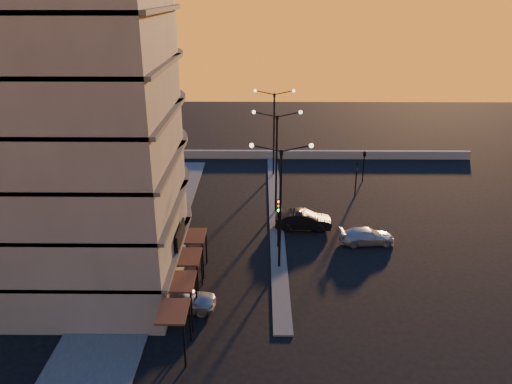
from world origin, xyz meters
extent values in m
plane|color=black|center=(0.00, 0.00, 0.00)|extent=(120.00, 120.00, 0.00)
cube|color=#454643|center=(-10.50, 4.00, 0.06)|extent=(5.00, 40.00, 0.12)
cube|color=#454643|center=(0.00, 10.00, 0.06)|extent=(1.20, 36.00, 0.12)
cube|color=gray|center=(2.00, 26.00, 0.50)|extent=(44.00, 0.50, 1.00)
cylinder|color=#69645D|center=(-14.00, 2.00, 12.50)|extent=(14.00, 14.00, 25.00)
cube|color=#69645D|center=(-14.00, -3.00, 12.50)|extent=(14.00, 10.00, 25.00)
cylinder|color=black|center=(-14.00, 2.00, 1.60)|extent=(14.16, 14.16, 2.40)
cube|color=black|center=(-6.80, -2.00, 3.60)|extent=(0.15, 3.20, 1.20)
cylinder|color=black|center=(0.00, 0.00, 4.50)|extent=(0.18, 0.18, 9.00)
cube|color=black|center=(0.00, 0.00, 8.90)|extent=(0.25, 0.25, 0.35)
sphere|color=#FFE5B2|center=(-2.00, 0.00, 9.35)|extent=(0.32, 0.32, 0.32)
sphere|color=#FFE5B2|center=(2.00, 0.00, 9.35)|extent=(0.32, 0.32, 0.32)
cylinder|color=black|center=(0.00, 10.00, 4.50)|extent=(0.18, 0.18, 9.00)
cube|color=black|center=(0.00, 10.00, 8.90)|extent=(0.25, 0.25, 0.35)
sphere|color=#FFE5B2|center=(-2.00, 10.00, 9.35)|extent=(0.32, 0.32, 0.32)
sphere|color=#FFE5B2|center=(2.00, 10.00, 9.35)|extent=(0.32, 0.32, 0.32)
cylinder|color=black|center=(0.00, 20.00, 4.50)|extent=(0.18, 0.18, 9.00)
cube|color=black|center=(0.00, 20.00, 8.90)|extent=(0.25, 0.25, 0.35)
sphere|color=#FFE5B2|center=(-2.00, 20.00, 9.35)|extent=(0.32, 0.32, 0.32)
sphere|color=#FFE5B2|center=(2.00, 20.00, 9.35)|extent=(0.32, 0.32, 0.32)
cylinder|color=black|center=(0.00, 3.00, 1.60)|extent=(0.12, 0.12, 3.20)
cube|color=black|center=(0.00, 2.82, 3.75)|extent=(0.28, 0.16, 1.00)
sphere|color=#FF0C05|center=(0.00, 2.72, 4.10)|extent=(0.20, 0.20, 0.20)
sphere|color=orange|center=(0.00, 2.72, 3.75)|extent=(0.20, 0.20, 0.20)
sphere|color=#0CFF26|center=(0.00, 2.72, 3.40)|extent=(0.20, 0.20, 0.20)
cylinder|color=black|center=(8.00, 14.00, 1.40)|extent=(0.12, 0.12, 2.80)
imported|color=black|center=(8.00, 14.00, 3.20)|extent=(0.13, 0.16, 0.80)
cylinder|color=black|center=(9.50, 18.00, 1.40)|extent=(0.12, 0.12, 2.80)
imported|color=black|center=(9.50, 18.00, 3.20)|extent=(0.42, 1.99, 0.80)
imported|color=#9B9FA2|center=(-6.50, -5.31, 0.79)|extent=(4.70, 2.05, 1.58)
imported|color=black|center=(2.26, 6.57, 0.79)|extent=(4.86, 1.80, 1.59)
imported|color=#ACAFB4|center=(7.20, 3.87, 0.64)|extent=(4.51, 2.13, 1.27)
camera|label=1|loc=(-1.35, -32.12, 18.87)|focal=35.00mm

